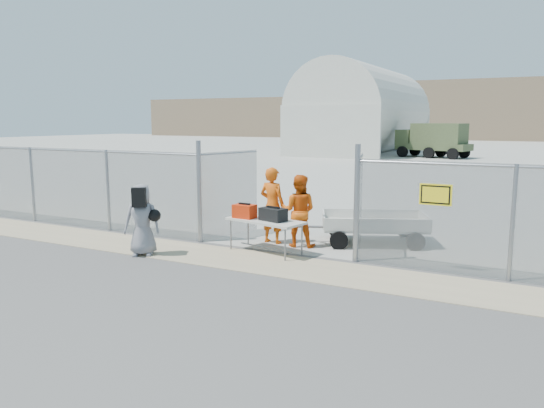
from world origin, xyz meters
The scene contains 13 objects.
ground centered at (0.00, 0.00, 0.00)m, with size 160.00×160.00×0.00m, color #3F3D3D.
tarmac_inside centered at (0.00, 42.00, 0.01)m, with size 160.00×80.00×0.01m, color #A4A298.
dirt_strip centered at (0.00, 1.00, 0.01)m, with size 44.00×1.60×0.01m, color tan.
chain_link_fence centered at (0.00, 2.00, 1.10)m, with size 40.00×0.20×2.20m, color gray, non-canonical shape.
quonset_hangar centered at (-10.00, 40.00, 4.00)m, with size 9.00×18.00×8.00m, color beige, non-canonical shape.
folding_table centered at (-0.06, 1.80, 0.38)m, with size 1.80×0.75×0.77m, color beige, non-canonical shape.
orange_bag centered at (-0.59, 1.77, 0.92)m, with size 0.49×0.33×0.31m, color red.
black_duffel centered at (0.15, 1.77, 0.91)m, with size 0.59×0.35×0.29m, color black.
security_worker_left centered at (-0.37, 2.73, 0.93)m, with size 0.68×0.45×1.87m, color #E0570D.
security_worker_right centered at (0.35, 2.70, 0.86)m, with size 0.84×0.65×1.72m, color #E0570D.
visitor centered at (-2.38, 0.35, 0.80)m, with size 0.78×0.51×1.60m, color slate.
utility_trailer centered at (1.84, 3.84, 0.39)m, with size 3.23×1.66×0.78m, color beige, non-canonical shape.
military_truck centered at (-2.73, 35.44, 1.37)m, with size 5.75×2.12×2.74m, color #4A5733, non-canonical shape.
Camera 1 is at (5.48, -8.55, 2.98)m, focal length 35.00 mm.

